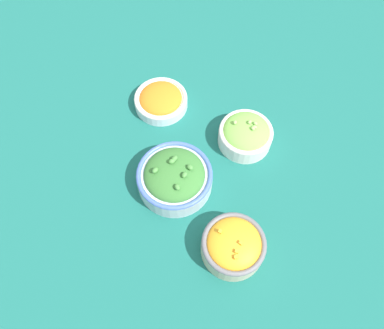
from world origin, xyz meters
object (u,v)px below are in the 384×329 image
(bowl_carrots, at_px, (161,100))
(bowl_squash, at_px, (233,245))
(bowl_lettuce, at_px, (246,134))
(bowl_broccoli, at_px, (175,177))

(bowl_carrots, bearing_deg, bowl_squash, 40.60)
(bowl_lettuce, xyz_separation_m, bowl_squash, (0.30, 0.04, 0.00))
(bowl_lettuce, bearing_deg, bowl_broccoli, -37.97)
(bowl_broccoli, distance_m, bowl_carrots, 0.25)
(bowl_carrots, distance_m, bowl_lettuce, 0.26)
(bowl_carrots, distance_m, bowl_squash, 0.45)
(bowl_broccoli, relative_size, bowl_squash, 1.29)
(bowl_broccoli, xyz_separation_m, bowl_lettuce, (-0.17, 0.14, -0.00))
(bowl_lettuce, bearing_deg, bowl_squash, 8.22)
(bowl_carrots, height_order, bowl_squash, bowl_squash)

